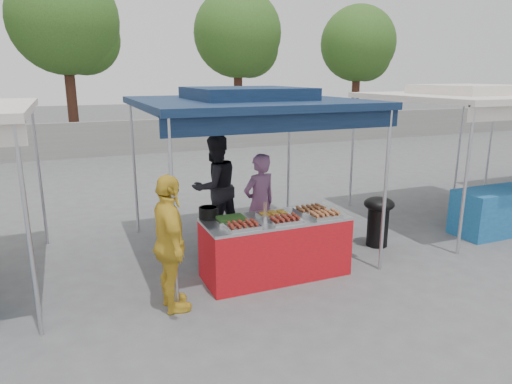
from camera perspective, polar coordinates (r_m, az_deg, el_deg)
name	(u,v)px	position (r m, az deg, el deg)	size (l,w,h in m)	color
ground_plane	(272,272)	(6.65, 2.03, -10.00)	(80.00, 80.00, 0.00)	#57585A
back_wall	(143,137)	(16.83, -13.93, 6.71)	(40.00, 0.25, 1.20)	gray
main_canopy	(246,101)	(6.96, -1.20, 11.30)	(3.20, 3.20, 2.57)	#B6B7BD
neighbor_stall_right	(483,140)	(9.38, 26.50, 5.89)	(3.20, 3.20, 2.57)	#B6B7BD
tree_1	(69,25)	(18.25, -22.35, 18.75)	(3.78, 3.77, 6.49)	#3F2218
tree_2	(240,37)	(19.98, -1.95, 18.75)	(3.65, 3.61, 6.20)	#3F2218
tree_3	(360,47)	(22.26, 12.87, 17.25)	(3.44, 3.37, 5.79)	#3F2218
vendor_table	(275,247)	(6.41, 2.44, -6.87)	(2.00, 0.80, 0.85)	red
food_tray_fl	(243,226)	(5.83, -1.65, -4.26)	(0.42, 0.30, 0.07)	silver
food_tray_fm	(285,220)	(6.07, 3.67, -3.51)	(0.42, 0.30, 0.07)	silver
food_tray_fr	(325,215)	(6.34, 8.59, -2.86)	(0.42, 0.30, 0.07)	silver
food_tray_bl	(231,220)	(6.08, -3.11, -3.47)	(0.42, 0.30, 0.07)	silver
food_tray_bm	(273,214)	(6.31, 2.17, -2.80)	(0.42, 0.30, 0.07)	silver
food_tray_br	(310,210)	(6.56, 6.81, -2.21)	(0.42, 0.30, 0.07)	silver
cooking_pot	(209,213)	(6.26, -5.95, -2.59)	(0.27, 0.27, 0.16)	black
skewer_cup	(265,220)	(6.00, 1.12, -3.50)	(0.09, 0.09, 0.11)	#B6B7BD
wok_burner	(378,217)	(7.74, 15.04, -3.04)	(0.49, 0.49, 0.83)	black
crate_left	(233,255)	(6.86, -2.90, -7.83)	(0.51, 0.36, 0.30)	#133D9E
crate_right	(278,246)	(7.19, 2.72, -6.73)	(0.52, 0.36, 0.31)	#133D9E
crate_stacked	(278,227)	(7.09, 2.75, -4.42)	(0.51, 0.36, 0.30)	#133D9E
vendor_woman	(259,204)	(7.10, 0.44, -1.53)	(0.58, 0.38, 1.60)	#85557E
helper_man	(215,187)	(7.79, -5.10, 0.61)	(0.87, 0.68, 1.79)	black
customer_person	(170,244)	(5.45, -10.67, -6.43)	(0.98, 0.41, 1.67)	gold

